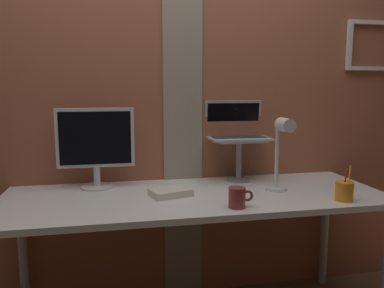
% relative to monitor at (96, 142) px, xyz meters
% --- Properties ---
extents(brick_wall_back, '(3.50, 0.16, 2.67)m').
position_rel_monitor_xyz_m(brick_wall_back, '(0.40, 0.18, 0.33)').
color(brick_wall_back, '#9E563D').
rests_on(brick_wall_back, ground_plane).
extents(desk, '(1.98, 0.71, 0.75)m').
position_rel_monitor_xyz_m(desk, '(0.51, -0.23, -0.33)').
color(desk, white).
rests_on(desk, ground_plane).
extents(monitor, '(0.41, 0.18, 0.44)m').
position_rel_monitor_xyz_m(monitor, '(0.00, 0.00, 0.00)').
color(monitor, silver).
rests_on(monitor, desk).
extents(laptop_stand, '(0.28, 0.22, 0.25)m').
position_rel_monitor_xyz_m(laptop_stand, '(0.82, 0.00, -0.09)').
color(laptop_stand, gray).
rests_on(laptop_stand, desk).
extents(laptop, '(0.36, 0.25, 0.22)m').
position_rel_monitor_xyz_m(laptop, '(0.82, 0.06, 0.05)').
color(laptop, '#ADB2B7').
rests_on(laptop, laptop_stand).
extents(desk_lamp, '(0.12, 0.20, 0.40)m').
position_rel_monitor_xyz_m(desk_lamp, '(0.95, -0.29, -0.01)').
color(desk_lamp, white).
rests_on(desk_lamp, desk).
extents(pen_cup, '(0.09, 0.09, 0.18)m').
position_rel_monitor_xyz_m(pen_cup, '(1.20, -0.49, -0.21)').
color(pen_cup, orange).
rests_on(pen_cup, desk).
extents(coffee_mug, '(0.12, 0.08, 0.10)m').
position_rel_monitor_xyz_m(coffee_mug, '(0.65, -0.49, -0.21)').
color(coffee_mug, maroon).
rests_on(coffee_mug, desk).
extents(paper_clutter_stack, '(0.23, 0.19, 0.04)m').
position_rel_monitor_xyz_m(paper_clutter_stack, '(0.38, -0.23, -0.24)').
color(paper_clutter_stack, silver).
rests_on(paper_clutter_stack, desk).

